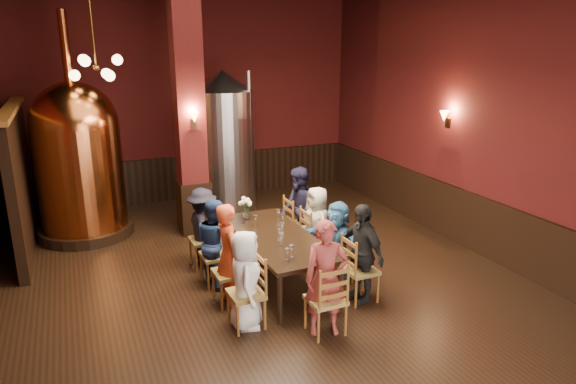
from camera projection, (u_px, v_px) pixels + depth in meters
name	position (u px, v px, depth m)	size (l,w,h in m)	color
room	(258.00, 140.00, 6.93)	(10.00, 10.02, 4.50)	black
wainscot_right	(473.00, 222.00, 8.93)	(0.08, 9.90, 1.00)	black
wainscot_back	(185.00, 178.00, 11.80)	(7.90, 0.08, 1.00)	black
column	(189.00, 114.00, 9.29)	(0.58, 0.58, 4.50)	#43110E
partition	(21.00, 181.00, 8.84)	(0.22, 3.50, 2.40)	black
pendant_cluster	(96.00, 68.00, 8.56)	(0.90, 0.90, 1.70)	#A57226
sconce_wall	(448.00, 119.00, 9.12)	(0.20, 0.20, 0.36)	black
sconce_column	(193.00, 119.00, 9.04)	(0.20, 0.20, 0.36)	black
dining_table	(276.00, 239.00, 7.65)	(1.05, 2.42, 0.75)	black
chair_0	(246.00, 293.00, 6.50)	(0.46, 0.46, 0.92)	#985826
person_0	(246.00, 280.00, 6.45)	(0.64, 0.41, 1.30)	white
chair_1	(229.00, 272.00, 7.09)	(0.46, 0.46, 0.92)	#985826
person_1	(229.00, 254.00, 7.01)	(0.53, 0.35, 1.46)	#D14823
chair_2	(216.00, 255.00, 7.66)	(0.46, 0.46, 0.92)	#985826
person_2	(215.00, 242.00, 7.61)	(0.65, 0.32, 1.33)	navy
chair_3	(204.00, 240.00, 8.25)	(0.46, 0.46, 0.92)	#985826
person_3	(203.00, 228.00, 8.19)	(0.85, 0.49, 1.32)	black
chair_4	(360.00, 270.00, 7.18)	(0.46, 0.46, 0.92)	#985826
person_4	(361.00, 253.00, 7.10)	(0.84, 0.35, 1.43)	black
chair_5	(337.00, 252.00, 7.76)	(0.46, 0.46, 0.92)	#985826
person_5	(337.00, 242.00, 7.71)	(1.17, 0.37, 1.26)	teal
chair_6	(317.00, 238.00, 8.34)	(0.46, 0.46, 0.92)	#985826
person_6	(317.00, 226.00, 8.28)	(0.64, 0.42, 1.31)	beige
chair_7	(299.00, 225.00, 8.92)	(0.46, 0.46, 0.92)	#985826
person_7	(299.00, 209.00, 8.84)	(0.72, 0.35, 1.48)	#1E1C38
chair_8	(326.00, 299.00, 6.36)	(0.46, 0.46, 0.92)	#985826
person_8	(326.00, 278.00, 6.28)	(0.54, 0.36, 1.49)	maroon
copper_kettle	(79.00, 159.00, 9.32)	(1.71, 1.71, 4.04)	black
steel_vessel	(225.00, 142.00, 10.73)	(1.35, 1.35, 2.96)	#B2B2B7
rose_vase	(246.00, 205.00, 8.25)	(0.22, 0.22, 0.38)	white
wine_glass_0	(287.00, 255.00, 6.74)	(0.07, 0.07, 0.17)	white
wine_glass_1	(282.00, 228.00, 7.69)	(0.07, 0.07, 0.17)	white
wine_glass_2	(281.00, 240.00, 7.24)	(0.07, 0.07, 0.17)	white
wine_glass_3	(292.00, 251.00, 6.86)	(0.07, 0.07, 0.17)	white
wine_glass_4	(279.00, 235.00, 7.44)	(0.07, 0.07, 0.17)	white
wine_glass_5	(255.00, 220.00, 8.01)	(0.07, 0.07, 0.17)	white
wine_glass_6	(278.00, 214.00, 8.30)	(0.07, 0.07, 0.17)	white
wine_glass_7	(283.00, 218.00, 8.10)	(0.07, 0.07, 0.17)	white
wine_glass_8	(243.00, 218.00, 8.12)	(0.07, 0.07, 0.17)	white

